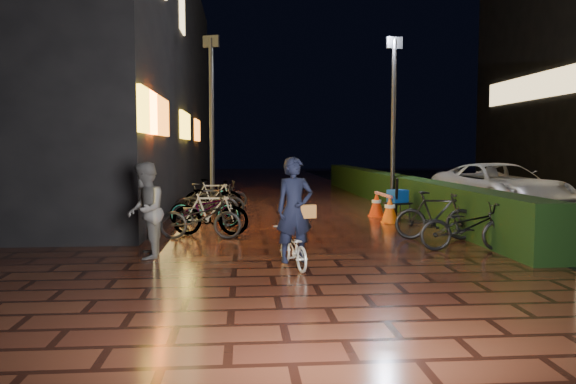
{
  "coord_description": "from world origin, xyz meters",
  "views": [
    {
      "loc": [
        -1.52,
        -10.22,
        1.86
      ],
      "look_at": [
        -0.75,
        -0.65,
        1.1
      ],
      "focal_mm": 35.0,
      "sensor_mm": 36.0,
      "label": 1
    }
  ],
  "objects": [
    {
      "name": "ground",
      "position": [
        0.0,
        0.0,
        0.0
      ],
      "size": [
        80.0,
        80.0,
        0.0
      ],
      "primitive_type": "plane",
      "color": "#381911",
      "rests_on": "ground"
    },
    {
      "name": "cart_assembly",
      "position": [
        2.44,
        3.87,
        0.57
      ],
      "size": [
        0.73,
        0.79,
        1.12
      ],
      "color": "black",
      "rests_on": "ground"
    },
    {
      "name": "lamp_post_sf",
      "position": [
        -2.43,
        6.6,
        2.83
      ],
      "size": [
        0.48,
        0.24,
        5.14
      ],
      "color": "black",
      "rests_on": "ground"
    },
    {
      "name": "cyclist",
      "position": [
        -0.75,
        -1.72,
        0.64
      ],
      "size": [
        0.7,
        1.26,
        1.72
      ],
      "color": "white",
      "rests_on": "ground"
    },
    {
      "name": "parked_bikes_hedge",
      "position": [
        2.43,
        0.08,
        0.46
      ],
      "size": [
        1.84,
        1.97,
        0.98
      ],
      "color": "black",
      "rests_on": "ground"
    },
    {
      "name": "lamp_post_hedge",
      "position": [
        2.84,
        5.87,
        2.77
      ],
      "size": [
        0.48,
        0.16,
        5.04
      ],
      "color": "black",
      "rests_on": "ground"
    },
    {
      "name": "hedge",
      "position": [
        3.3,
        8.0,
        0.5
      ],
      "size": [
        0.7,
        20.0,
        1.0
      ],
      "primitive_type": "cube",
      "color": "black",
      "rests_on": "ground"
    },
    {
      "name": "bystander_person",
      "position": [
        -3.16,
        -0.74,
        0.81
      ],
      "size": [
        0.69,
        0.85,
        1.62
      ],
      "primitive_type": "imported",
      "rotation": [
        0.0,
        0.0,
        -1.47
      ],
      "color": "#58585A",
      "rests_on": "ground"
    },
    {
      "name": "traffic_barrier",
      "position": [
        2.09,
        3.97,
        0.34
      ],
      "size": [
        0.46,
        1.71,
        0.69
      ],
      "color": "#E6570C",
      "rests_on": "ground"
    },
    {
      "name": "parked_bikes_storefront",
      "position": [
        -2.35,
        3.79,
        0.46
      ],
      "size": [
        1.92,
        5.97,
        0.98
      ],
      "color": "black",
      "rests_on": "ground"
    },
    {
      "name": "storefront_block",
      "position": [
        -9.5,
        11.5,
        4.5
      ],
      "size": [
        12.09,
        22.0,
        9.0
      ],
      "color": "black",
      "rests_on": "ground"
    },
    {
      "name": "van",
      "position": [
        6.04,
        5.78,
        0.71
      ],
      "size": [
        2.9,
        5.28,
        1.4
      ],
      "primitive_type": "imported",
      "rotation": [
        0.0,
        0.0,
        0.12
      ],
      "color": "silver",
      "rests_on": "ground"
    }
  ]
}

